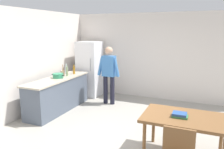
{
  "coord_description": "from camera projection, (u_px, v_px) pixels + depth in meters",
  "views": [
    {
      "loc": [
        1.66,
        -4.04,
        2.19
      ],
      "look_at": [
        -0.52,
        1.07,
        1.07
      ],
      "focal_mm": 36.0,
      "sensor_mm": 36.0,
      "label": 1
    }
  ],
  "objects": [
    {
      "name": "dining_table",
      "position": [
        185.0,
        121.0,
        3.77
      ],
      "size": [
        1.4,
        0.9,
        0.75
      ],
      "color": "brown",
      "rests_on": "ground_plane"
    },
    {
      "name": "book_stack",
      "position": [
        180.0,
        115.0,
        3.74
      ],
      "size": [
        0.26,
        0.2,
        0.07
      ],
      "color": "#387A47",
      "rests_on": "dining_table"
    },
    {
      "name": "wall_left",
      "position": [
        22.0,
        63.0,
        5.63
      ],
      "size": [
        0.12,
        5.6,
        2.7
      ],
      "primitive_type": "cube",
      "color": "silver",
      "rests_on": "ground_plane"
    },
    {
      "name": "ground_plane",
      "position": [
        115.0,
        135.0,
        4.72
      ],
      "size": [
        14.0,
        14.0,
        0.0
      ],
      "primitive_type": "plane",
      "color": "#9E998E"
    },
    {
      "name": "wall_back",
      "position": [
        151.0,
        56.0,
        7.16
      ],
      "size": [
        6.4,
        0.12,
        2.7
      ],
      "primitive_type": "cube",
      "color": "silver",
      "rests_on": "ground_plane"
    },
    {
      "name": "refrigerator",
      "position": [
        89.0,
        69.0,
        7.43
      ],
      "size": [
        0.7,
        0.67,
        1.8
      ],
      "color": "white",
      "rests_on": "ground_plane"
    },
    {
      "name": "utensil_jar",
      "position": [
        63.0,
        73.0,
        6.33
      ],
      "size": [
        0.11,
        0.11,
        0.32
      ],
      "color": "tan",
      "rests_on": "kitchen_counter"
    },
    {
      "name": "cooking_pot",
      "position": [
        58.0,
        76.0,
        6.05
      ],
      "size": [
        0.4,
        0.28,
        0.12
      ],
      "color": "#2D845B",
      "rests_on": "kitchen_counter"
    },
    {
      "name": "kitchen_counter",
      "position": [
        58.0,
        94.0,
        6.12
      ],
      "size": [
        0.64,
        2.2,
        0.9
      ],
      "color": "#4C5666",
      "rests_on": "ground_plane"
    },
    {
      "name": "bottle_vinegar_tall",
      "position": [
        67.0,
        71.0,
        6.29
      ],
      "size": [
        0.06,
        0.06,
        0.32
      ],
      "color": "gray",
      "rests_on": "kitchen_counter"
    },
    {
      "name": "person",
      "position": [
        109.0,
        71.0,
        6.55
      ],
      "size": [
        0.7,
        0.22,
        1.7
      ],
      "color": "#1E1E2D",
      "rests_on": "ground_plane"
    },
    {
      "name": "bottle_oil_amber",
      "position": [
        74.0,
        70.0,
        6.59
      ],
      "size": [
        0.06,
        0.06,
        0.28
      ],
      "color": "#996619",
      "rests_on": "kitchen_counter"
    },
    {
      "name": "bottle_water_clear",
      "position": [
        66.0,
        70.0,
        6.59
      ],
      "size": [
        0.07,
        0.07,
        0.3
      ],
      "color": "silver",
      "rests_on": "kitchen_counter"
    }
  ]
}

